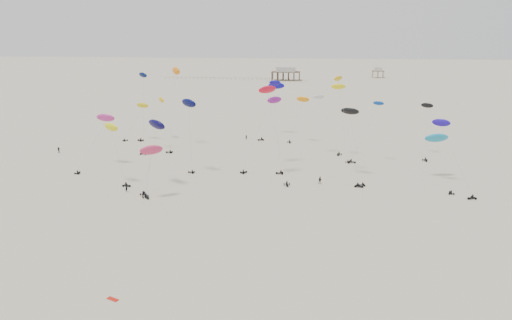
# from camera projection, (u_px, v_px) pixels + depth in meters

# --- Properties ---
(ground_plane) EXTENTS (900.00, 900.00, 0.00)m
(ground_plane) POSITION_uv_depth(u_px,v_px,m) (286.00, 113.00, 223.46)
(ground_plane) COLOR #C3B79A
(pavilion_main) EXTENTS (21.00, 13.00, 9.80)m
(pavilion_main) POSITION_uv_depth(u_px,v_px,m) (286.00, 75.00, 367.66)
(pavilion_main) COLOR brown
(pavilion_main) RESTS_ON ground
(pavilion_small) EXTENTS (9.00, 7.00, 8.00)m
(pavilion_small) POSITION_uv_depth(u_px,v_px,m) (378.00, 73.00, 388.40)
(pavilion_small) COLOR brown
(pavilion_small) RESTS_ON ground
(pier_fence) EXTENTS (80.20, 0.20, 1.50)m
(pier_fence) POSITION_uv_depth(u_px,v_px,m) (217.00, 78.00, 374.67)
(pier_fence) COLOR black
(pier_fence) RESTS_ON ground
(rig_0) EXTENTS (5.98, 11.64, 21.86)m
(rig_0) POSITION_uv_depth(u_px,v_px,m) (340.00, 100.00, 142.43)
(rig_0) COLOR black
(rig_0) RESTS_ON ground
(rig_1) EXTENTS (9.44, 14.72, 25.39)m
(rig_1) POSITION_uv_depth(u_px,v_px,m) (262.00, 121.00, 132.02)
(rig_1) COLOR black
(rig_1) RESTS_ON ground
(rig_2) EXTENTS (8.01, 16.64, 19.54)m
(rig_2) POSITION_uv_depth(u_px,v_px,m) (449.00, 141.00, 116.55)
(rig_2) COLOR black
(rig_2) RESTS_ON ground
(rig_3) EXTENTS (9.40, 6.19, 17.70)m
(rig_3) POSITION_uv_depth(u_px,v_px,m) (326.00, 118.00, 147.20)
(rig_3) COLOR black
(rig_3) RESTS_ON ground
(rig_4) EXTENTS (9.59, 14.81, 23.82)m
(rig_4) POSITION_uv_depth(u_px,v_px,m) (271.00, 106.00, 122.95)
(rig_4) COLOR black
(rig_4) RESTS_ON ground
(rig_5) EXTENTS (8.61, 7.24, 13.01)m
(rig_5) POSITION_uv_depth(u_px,v_px,m) (140.00, 111.00, 166.84)
(rig_5) COLOR black
(rig_5) RESTS_ON ground
(rig_6) EXTENTS (5.34, 4.82, 11.93)m
(rig_6) POSITION_uv_depth(u_px,v_px,m) (150.00, 158.00, 108.21)
(rig_6) COLOR black
(rig_6) RESTS_ON ground
(rig_7) EXTENTS (7.98, 17.81, 27.63)m
(rig_7) POSITION_uv_depth(u_px,v_px,m) (347.00, 126.00, 122.01)
(rig_7) COLOR black
(rig_7) RESTS_ON ground
(rig_8) EXTENTS (6.65, 17.53, 16.62)m
(rig_8) POSITION_uv_depth(u_px,v_px,m) (438.00, 142.00, 122.93)
(rig_8) COLOR black
(rig_8) RESTS_ON ground
(rig_9) EXTENTS (5.03, 11.03, 23.80)m
(rig_9) POSITION_uv_depth(u_px,v_px,m) (143.00, 99.00, 149.54)
(rig_9) COLOR black
(rig_9) RESTS_ON ground
(rig_10) EXTENTS (9.05, 9.66, 14.82)m
(rig_10) POSITION_uv_depth(u_px,v_px,m) (156.00, 111.00, 167.51)
(rig_10) COLOR black
(rig_10) RESTS_ON ground
(rig_11) EXTENTS (9.76, 6.47, 17.25)m
(rig_11) POSITION_uv_depth(u_px,v_px,m) (365.00, 133.00, 138.34)
(rig_11) COLOR black
(rig_11) RESTS_ON ground
(rig_12) EXTENTS (6.51, 12.59, 18.46)m
(rig_12) POSITION_uv_depth(u_px,v_px,m) (352.00, 121.00, 123.24)
(rig_12) COLOR black
(rig_12) RESTS_ON ground
(rig_13) EXTENTS (8.07, 15.77, 20.56)m
(rig_13) POSITION_uv_depth(u_px,v_px,m) (274.00, 93.00, 174.07)
(rig_13) COLOR black
(rig_13) RESTS_ON ground
(rig_14) EXTENTS (8.04, 6.52, 14.73)m
(rig_14) POSITION_uv_depth(u_px,v_px,m) (114.00, 139.00, 118.14)
(rig_14) COLOR black
(rig_14) RESTS_ON ground
(rig_15) EXTENTS (6.63, 12.97, 16.71)m
(rig_15) POSITION_uv_depth(u_px,v_px,m) (156.00, 130.00, 116.37)
(rig_15) COLOR black
(rig_15) RESTS_ON ground
(rig_16) EXTENTS (7.22, 14.05, 16.25)m
(rig_16) POSITION_uv_depth(u_px,v_px,m) (103.00, 123.00, 134.72)
(rig_16) COLOR black
(rig_16) RESTS_ON ground
(rig_17) EXTENTS (4.73, 16.23, 25.79)m
(rig_17) POSITION_uv_depth(u_px,v_px,m) (175.00, 82.00, 155.50)
(rig_17) COLOR black
(rig_17) RESTS_ON ground
(rig_18) EXTENTS (7.24, 6.32, 15.12)m
(rig_18) POSITION_uv_depth(u_px,v_px,m) (300.00, 108.00, 162.96)
(rig_18) COLOR black
(rig_18) RESTS_ON ground
(rig_19) EXTENTS (5.68, 5.83, 19.20)m
(rig_19) POSITION_uv_depth(u_px,v_px,m) (189.00, 110.00, 127.12)
(rig_19) COLOR black
(rig_19) RESTS_ON ground
(rig_20) EXTENTS (4.16, 13.16, 16.72)m
(rig_20) POSITION_uv_depth(u_px,v_px,m) (427.00, 125.00, 144.50)
(rig_20) COLOR black
(rig_20) RESTS_ON ground
(rig_21) EXTENTS (6.02, 14.92, 20.20)m
(rig_21) POSITION_uv_depth(u_px,v_px,m) (276.00, 116.00, 133.79)
(rig_21) COLOR black
(rig_21) RESTS_ON ground
(spectator_0) EXTENTS (0.86, 0.75, 1.99)m
(spectator_0) POSITION_uv_depth(u_px,v_px,m) (127.00, 192.00, 114.05)
(spectator_0) COLOR black
(spectator_0) RESTS_ON ground
(spectator_1) EXTENTS (1.09, 0.72, 2.11)m
(spectator_1) POSITION_uv_depth(u_px,v_px,m) (320.00, 184.00, 119.85)
(spectator_1) COLOR black
(spectator_1) RESTS_ON ground
(spectator_2) EXTENTS (1.28, 0.71, 2.14)m
(spectator_2) POSITION_uv_depth(u_px,v_px,m) (59.00, 153.00, 150.38)
(spectator_2) COLOR black
(spectator_2) RESTS_ON ground
(spectator_3) EXTENTS (0.78, 0.63, 1.89)m
(spectator_3) POSITION_uv_depth(u_px,v_px,m) (246.00, 139.00, 168.93)
(spectator_3) COLOR black
(spectator_3) RESTS_ON ground
(grounded_kite_b) EXTENTS (1.93, 1.35, 0.07)m
(grounded_kite_b) POSITION_uv_depth(u_px,v_px,m) (113.00, 299.00, 68.36)
(grounded_kite_b) COLOR #BB160B
(grounded_kite_b) RESTS_ON ground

